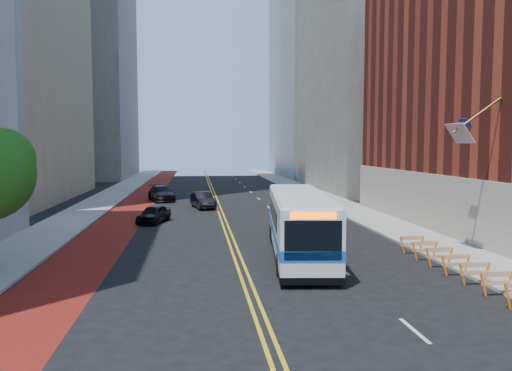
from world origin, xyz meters
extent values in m
plane|color=black|center=(0.00, 0.00, 0.00)|extent=(160.00, 160.00, 0.00)
cube|color=gray|center=(-12.00, 30.00, 0.07)|extent=(4.00, 140.00, 0.15)
cube|color=gray|center=(12.00, 30.00, 0.07)|extent=(4.00, 140.00, 0.15)
cube|color=#620E0E|center=(-8.10, 30.00, 0.00)|extent=(3.60, 140.00, 0.01)
cube|color=gold|center=(-0.18, 30.00, 0.00)|extent=(0.14, 140.00, 0.01)
cube|color=gold|center=(0.18, 30.00, 0.00)|extent=(0.14, 140.00, 0.01)
cube|color=silver|center=(4.80, -2.00, 0.01)|extent=(0.14, 2.20, 0.01)
cube|color=silver|center=(4.80, 6.00, 0.01)|extent=(0.14, 2.20, 0.01)
cube|color=silver|center=(4.80, 14.00, 0.01)|extent=(0.14, 2.20, 0.01)
cube|color=silver|center=(4.80, 22.00, 0.01)|extent=(0.14, 2.20, 0.01)
cube|color=silver|center=(4.80, 30.00, 0.01)|extent=(0.14, 2.20, 0.01)
cube|color=silver|center=(4.80, 38.00, 0.01)|extent=(0.14, 2.20, 0.01)
cube|color=silver|center=(4.80, 46.00, 0.01)|extent=(0.14, 2.20, 0.01)
cube|color=silver|center=(4.80, 54.00, 0.01)|extent=(0.14, 2.20, 0.01)
cube|color=silver|center=(4.80, 62.00, 0.01)|extent=(0.14, 2.20, 0.01)
cube|color=silver|center=(4.80, 70.00, 0.01)|extent=(0.14, 2.20, 0.01)
cube|color=silver|center=(4.80, 78.00, 0.01)|extent=(0.14, 2.20, 0.01)
cube|color=silver|center=(4.80, 86.00, 0.01)|extent=(0.14, 2.20, 0.01)
cube|color=#9E9384|center=(14.05, 12.00, 2.00)|extent=(0.50, 36.00, 4.00)
cube|color=black|center=(14.15, 13.00, 1.10)|extent=(0.35, 2.80, 2.20)
cube|color=black|center=(14.15, 20.00, 1.10)|extent=(0.35, 2.80, 2.20)
cube|color=#A57F33|center=(14.05, 8.00, 8.50)|extent=(0.25, 0.25, 0.25)
cylinder|color=#A57F33|center=(12.70, 8.00, 7.60)|extent=(2.85, 0.12, 2.05)
cube|color=#B21419|center=(11.70, 8.00, 6.60)|extent=(0.75, 1.90, 1.05)
cube|color=navy|center=(12.25, 8.45, 7.15)|extent=(0.39, 0.85, 0.52)
cube|color=slate|center=(23.00, 48.00, 20.00)|extent=(18.00, 26.00, 40.00)
cube|color=gray|center=(24.00, 78.00, 27.50)|extent=(20.00, 28.00, 55.00)
cube|color=orange|center=(9.05, -0.45, 0.50)|extent=(0.32, 0.06, 0.99)
cube|color=orange|center=(9.05, 1.10, 0.50)|extent=(0.32, 0.06, 0.99)
cube|color=orange|center=(10.15, 1.10, 0.50)|extent=(0.32, 0.06, 0.99)
cube|color=orange|center=(9.60, 1.10, 0.90)|extent=(1.25, 0.05, 0.22)
cube|color=orange|center=(9.60, 1.10, 0.55)|extent=(1.25, 0.05, 0.18)
cube|color=orange|center=(9.05, 2.65, 0.50)|extent=(0.32, 0.06, 0.99)
cube|color=orange|center=(10.15, 2.65, 0.50)|extent=(0.32, 0.06, 0.99)
cube|color=orange|center=(9.60, 2.65, 0.90)|extent=(1.25, 0.05, 0.22)
cube|color=orange|center=(9.60, 2.65, 0.55)|extent=(1.25, 0.05, 0.18)
cube|color=orange|center=(9.05, 4.20, 0.50)|extent=(0.32, 0.06, 0.99)
cube|color=orange|center=(10.15, 4.20, 0.50)|extent=(0.32, 0.06, 0.99)
cube|color=orange|center=(9.60, 4.20, 0.90)|extent=(1.25, 0.05, 0.22)
cube|color=orange|center=(9.60, 4.20, 0.55)|extent=(1.25, 0.05, 0.18)
cube|color=orange|center=(9.05, 5.75, 0.50)|extent=(0.32, 0.06, 0.99)
cube|color=orange|center=(10.15, 5.75, 0.50)|extent=(0.32, 0.06, 0.99)
cube|color=orange|center=(9.60, 5.75, 0.90)|extent=(1.25, 0.05, 0.22)
cube|color=orange|center=(9.60, 5.75, 0.55)|extent=(1.25, 0.05, 0.18)
cube|color=orange|center=(9.05, 7.30, 0.50)|extent=(0.32, 0.06, 0.99)
cube|color=orange|center=(10.15, 7.30, 0.50)|extent=(0.32, 0.06, 0.99)
cube|color=orange|center=(9.60, 7.30, 0.90)|extent=(1.25, 0.05, 0.22)
cube|color=orange|center=(9.60, 7.30, 0.55)|extent=(1.25, 0.05, 0.18)
cube|color=orange|center=(9.05, 8.85, 0.50)|extent=(0.32, 0.06, 0.99)
cube|color=orange|center=(10.15, 8.85, 0.50)|extent=(0.32, 0.06, 0.99)
cube|color=orange|center=(9.60, 8.85, 0.90)|extent=(1.25, 0.05, 0.22)
cube|color=orange|center=(9.60, 8.85, 0.55)|extent=(1.25, 0.05, 0.18)
sphere|color=#144F10|center=(-10.70, 6.40, 5.35)|extent=(2.80, 2.80, 2.80)
cube|color=white|center=(3.29, 8.99, 1.84)|extent=(4.10, 12.68, 2.96)
cube|color=#1A53B0|center=(3.29, 8.99, 1.40)|extent=(4.14, 12.72, 0.47)
cube|color=black|center=(3.38, 9.81, 2.33)|extent=(3.72, 8.97, 0.99)
cube|color=black|center=(2.58, 2.83, 2.07)|extent=(2.37, 0.37, 1.66)
cube|color=black|center=(3.99, 15.14, 2.28)|extent=(2.16, 0.35, 1.04)
cube|color=#FF5905|center=(2.58, 2.82, 3.11)|extent=(1.89, 0.30, 0.31)
cube|color=white|center=(3.29, 8.99, 3.37)|extent=(3.89, 12.04, 0.12)
cube|color=black|center=(3.29, 8.99, 0.36)|extent=(4.13, 12.71, 0.31)
cylinder|color=black|center=(1.62, 5.17, 0.52)|extent=(0.43, 1.07, 1.04)
cylinder|color=black|center=(4.05, 4.89, 0.52)|extent=(0.43, 1.07, 1.04)
cylinder|color=black|center=(2.47, 12.59, 0.52)|extent=(0.43, 1.07, 1.04)
cylinder|color=black|center=(4.90, 12.31, 0.52)|extent=(0.43, 1.07, 1.04)
cylinder|color=black|center=(2.64, 14.07, 0.52)|extent=(0.43, 1.07, 1.04)
cylinder|color=black|center=(5.07, 13.80, 0.52)|extent=(0.43, 1.07, 1.04)
imported|color=black|center=(-5.40, 21.83, 0.68)|extent=(2.77, 4.32, 1.37)
imported|color=black|center=(-1.50, 30.37, 0.76)|extent=(2.53, 4.83, 1.51)
imported|color=black|center=(-5.85, 37.19, 0.80)|extent=(3.53, 5.89, 1.60)
camera|label=1|loc=(-2.19, -16.95, 5.99)|focal=35.00mm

